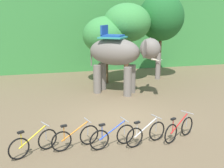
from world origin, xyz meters
TOP-DOWN VIEW (x-y plane):
  - ground_plane at (0.00, 0.00)m, footprint 80.00×80.00m
  - foliage_hedge at (0.00, 13.46)m, footprint 36.00×6.00m
  - tree_far_right at (0.96, 6.44)m, footprint 2.88×2.88m
  - tree_left at (2.33, 6.34)m, footprint 3.00×3.00m
  - tree_center_left at (4.87, 6.84)m, footprint 3.02×3.02m
  - elephant at (1.17, 3.83)m, footprint 3.96×3.37m
  - bike_yellow at (-3.52, -2.34)m, footprint 1.53×0.87m
  - bike_orange at (-2.16, -2.25)m, footprint 1.66×0.63m
  - bike_blue at (-0.94, -2.49)m, footprint 1.68×0.58m
  - bike_white at (0.23, -2.56)m, footprint 1.64×0.68m
  - bike_red at (1.52, -2.50)m, footprint 1.53×0.87m

SIDE VIEW (x-z plane):
  - ground_plane at x=0.00m, z-range 0.00..0.00m
  - bike_yellow at x=-3.52m, z-range -0.07..0.85m
  - bike_orange at x=-2.16m, z-range -0.07..0.85m
  - bike_blue at x=-0.94m, z-range -0.07..0.85m
  - bike_white at x=0.23m, z-range -0.07..0.85m
  - bike_red at x=1.52m, z-range -0.07..0.85m
  - elephant at x=1.17m, z-range 0.31..4.09m
  - foliage_hedge at x=0.00m, z-range 0.00..6.01m
  - tree_far_right at x=0.96m, z-range 0.92..5.16m
  - tree_left at x=2.33m, z-range 1.28..6.32m
  - tree_center_left at x=4.87m, z-range 1.28..7.01m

